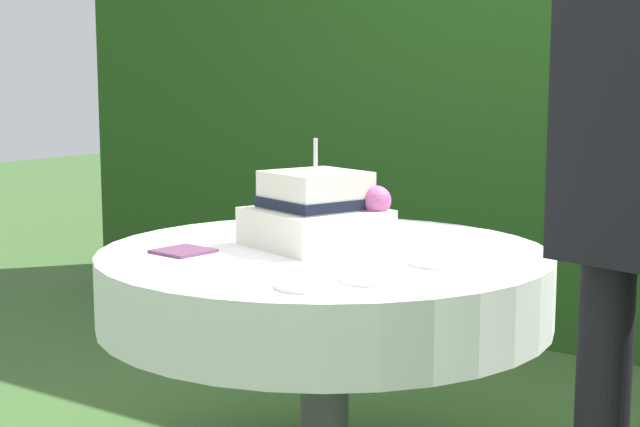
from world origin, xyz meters
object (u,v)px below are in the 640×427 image
(serving_plate_left, at_px, (435,263))
(napkin_stack, at_px, (183,251))
(serving_plate_near, at_px, (414,234))
(wedding_cake, at_px, (317,213))
(cake_table, at_px, (325,287))
(serving_plate_right, at_px, (306,285))
(serving_plate_far, at_px, (371,279))

(serving_plate_left, height_order, napkin_stack, serving_plate_left)
(serving_plate_near, relative_size, serving_plate_left, 0.87)
(wedding_cake, height_order, napkin_stack, wedding_cake)
(serving_plate_left, bearing_deg, cake_table, 177.90)
(serving_plate_near, bearing_deg, cake_table, -105.28)
(cake_table, bearing_deg, serving_plate_right, -61.39)
(wedding_cake, xyz_separation_m, serving_plate_right, (0.29, -0.47, -0.09))
(cake_table, distance_m, serving_plate_right, 0.50)
(serving_plate_near, bearing_deg, napkin_stack, -123.38)
(cake_table, relative_size, wedding_cake, 3.00)
(serving_plate_right, bearing_deg, serving_plate_near, 99.90)
(wedding_cake, relative_size, serving_plate_left, 3.13)
(cake_table, height_order, serving_plate_far, serving_plate_far)
(cake_table, xyz_separation_m, wedding_cake, (-0.06, 0.05, 0.21))
(napkin_stack, bearing_deg, wedding_cake, 50.49)
(serving_plate_left, xyz_separation_m, serving_plate_right, (-0.13, -0.41, 0.00))
(serving_plate_near, bearing_deg, serving_plate_left, -54.23)
(wedding_cake, height_order, serving_plate_far, wedding_cake)
(serving_plate_near, distance_m, napkin_stack, 0.73)
(cake_table, bearing_deg, serving_plate_left, -2.10)
(napkin_stack, bearing_deg, cake_table, 40.11)
(serving_plate_left, bearing_deg, serving_plate_far, -98.30)
(serving_plate_far, distance_m, serving_plate_left, 0.27)
(cake_table, height_order, serving_plate_near, serving_plate_near)
(serving_plate_right, distance_m, napkin_stack, 0.56)
(serving_plate_far, relative_size, serving_plate_left, 1.09)
(wedding_cake, relative_size, serving_plate_far, 2.88)
(cake_table, distance_m, serving_plate_near, 0.38)
(cake_table, bearing_deg, wedding_cake, 140.73)
(serving_plate_far, relative_size, napkin_stack, 1.06)
(cake_table, relative_size, serving_plate_far, 8.64)
(cake_table, xyz_separation_m, serving_plate_near, (0.10, 0.35, 0.11))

